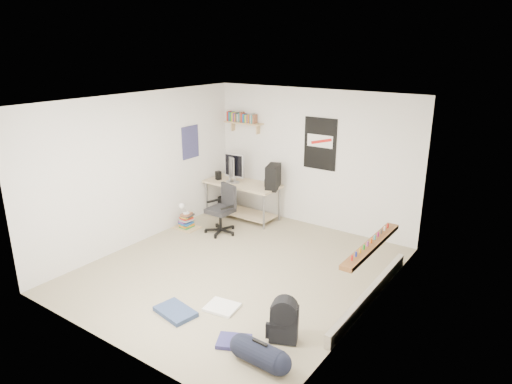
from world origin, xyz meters
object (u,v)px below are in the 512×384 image
Objects in this scene: office_chair at (220,207)px; book_stack at (186,220)px; duffel_bag at (260,353)px; desk at (242,200)px; backpack at (284,324)px.

office_chair is 0.76m from book_stack.
desk is at bearing 130.91° from duffel_bag.
desk reaches higher than book_stack.
office_chair reaches higher than duffel_bag.
duffel_bag is (2.58, -2.51, -0.35)m from office_chair.
desk is 2.92× the size of duffel_bag.
office_chair is 2.09× the size of book_stack.
desk is 3.52× the size of backpack.
desk is 4.32m from duffel_bag.
desk reaches higher than duffel_bag.
desk is 0.85m from office_chair.
backpack is at bearing -29.36° from book_stack.
desk is 1.17m from book_stack.
backpack reaches higher than book_stack.
duffel_bag is at bearing -27.08° from office_chair.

